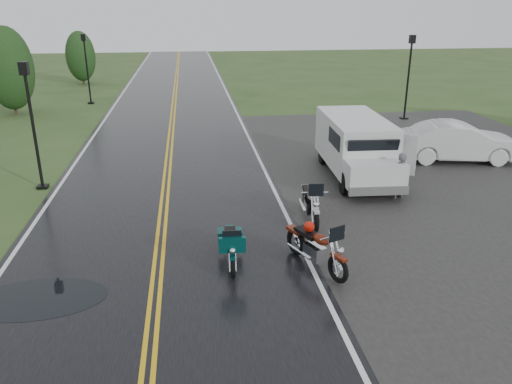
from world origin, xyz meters
TOP-DOWN VIEW (x-y plane):
  - ground at (0.00, 0.00)m, footprint 120.00×120.00m
  - road at (0.00, 10.00)m, footprint 8.00×100.00m
  - parking_pad at (11.00, 5.00)m, footprint 14.00×24.00m
  - motorcycle_red at (4.22, -1.74)m, footprint 1.69×2.47m
  - motorcycle_teal at (1.81, -1.17)m, footprint 0.80×2.03m
  - motorcycle_silver at (4.37, 1.02)m, footprint 1.06×2.45m
  - van_white at (6.16, 3.95)m, footprint 2.44×5.87m
  - person_at_van at (7.81, 3.33)m, footprint 0.69×0.60m
  - sedan_white at (11.98, 7.13)m, footprint 5.10×2.56m
  - lamp_post_near_left at (-4.37, 6.05)m, footprint 0.38×0.38m
  - lamp_post_far_left at (-5.43, 22.44)m, footprint 0.38×0.38m
  - lamp_post_far_right at (13.13, 15.15)m, footprint 0.40×0.40m
  - tree_left_mid at (-9.26, 19.52)m, footprint 2.77×2.77m
  - tree_left_far at (-7.49, 31.33)m, footprint 2.33×2.33m

SIDE VIEW (x-z plane):
  - ground at x=0.00m, z-range 0.00..0.00m
  - parking_pad at x=11.00m, z-range 0.00..0.03m
  - road at x=0.00m, z-range 0.00..0.04m
  - motorcycle_teal at x=1.81m, z-range 0.00..1.18m
  - motorcycle_red at x=4.22m, z-range 0.00..1.37m
  - motorcycle_silver at x=4.37m, z-range 0.00..1.41m
  - person_at_van at x=7.81m, z-range 0.00..1.58m
  - sedan_white at x=11.98m, z-range 0.00..1.60m
  - van_white at x=6.16m, z-range 0.00..2.27m
  - tree_left_far at x=-7.49m, z-range 0.00..3.59m
  - tree_left_mid at x=-9.26m, z-range 0.00..4.33m
  - lamp_post_far_left at x=-5.43m, z-range 0.00..4.46m
  - lamp_post_near_left at x=-4.37m, z-range 0.00..4.47m
  - lamp_post_far_right at x=13.13m, z-range 0.00..4.67m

